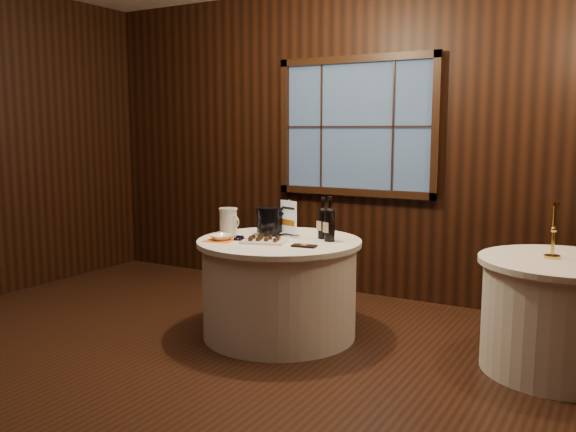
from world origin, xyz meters
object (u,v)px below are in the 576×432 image
Objects in this scene: port_bottle_left at (323,221)px; ice_bucket at (270,220)px; main_table at (279,287)px; sign_stand at (289,224)px; side_table at (560,315)px; grape_bunch at (239,238)px; glass_pitcher at (228,221)px; port_bottle_right at (330,222)px; chocolate_box at (304,246)px; chocolate_plate at (264,240)px; brass_candlestick at (553,238)px; cracker_bowl at (221,237)px.

port_bottle_left is 0.45m from ice_bucket.
sign_stand is (-0.00, 0.16, 0.48)m from main_table.
grape_bunch is at bearing -167.70° from side_table.
glass_pitcher is (-0.75, -0.22, -0.03)m from port_bottle_left.
side_table is at bearing 27.08° from port_bottle_right.
port_bottle_left is (-1.73, -0.09, 0.52)m from side_table.
port_bottle_right is 0.33m from chocolate_box.
grape_bunch is at bearing -174.26° from chocolate_plate.
chocolate_plate reaches higher than side_table.
sign_stand is at bearing 84.32° from chocolate_plate.
main_table is at bearing -117.62° from port_bottle_left.
side_table is 0.52m from brass_candlestick.
port_bottle_right is 0.91× the size of chocolate_plate.
side_table is 2.13m from chocolate_plate.
grape_bunch is 0.97× the size of cracker_bowl.
ice_bucket reaches higher than side_table.
port_bottle_left is at bearing 29.82° from sign_stand.
side_table is 2.06m from sign_stand.
main_table is at bearing -170.91° from brass_candlestick.
port_bottle_left is 1.97× the size of cracker_bowl.
brass_candlestick reaches higher than port_bottle_left.
ice_bucket is at bearing -154.17° from sign_stand.
brass_candlestick is (-0.07, 0.01, 0.52)m from side_table.
port_bottle_right is 0.52m from chocolate_plate.
glass_pitcher is at bearing -172.87° from side_table.
port_bottle_left is at bearing 9.81° from ice_bucket.
glass_pitcher is at bearing 141.66° from grape_bunch.
port_bottle_left is 0.50m from chocolate_plate.
cracker_bowl is at bearing -55.88° from glass_pitcher.
main_table is 3.40× the size of brass_candlestick.
glass_pitcher is at bearing -149.38° from port_bottle_right.
side_table is 6.07× the size of chocolate_box.
main_table is at bearing 143.69° from chocolate_box.
side_table is 4.94× the size of glass_pitcher.
sign_stand is (-2.00, -0.14, 0.48)m from side_table.
cracker_bowl is at bearing -166.36° from brass_candlestick.
side_table is 1.79m from chocolate_box.
brass_candlestick is at bearing 27.66° from port_bottle_right.
port_bottle_left reaches higher than chocolate_box.
side_table is at bearing 26.90° from port_bottle_left.
chocolate_box reaches higher than side_table.
glass_pitcher is at bearing 112.41° from cracker_bowl.
sign_stand is 0.56m from cracker_bowl.
side_table is 2.24m from ice_bucket.
port_bottle_left reaches higher than side_table.
port_bottle_left is 0.78m from glass_pitcher.
ice_bucket reaches higher than chocolate_plate.
sign_stand is at bearing -175.99° from side_table.
side_table is 3.61× the size of sign_stand.
chocolate_box is 0.81× the size of glass_pitcher.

